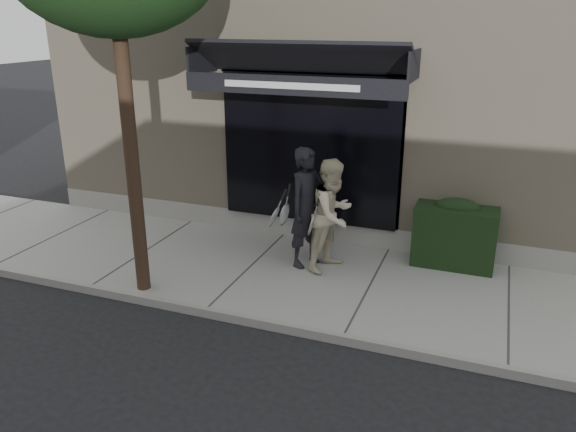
% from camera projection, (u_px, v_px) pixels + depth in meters
% --- Properties ---
extents(ground, '(80.00, 80.00, 0.00)m').
position_uv_depth(ground, '(370.00, 292.00, 8.65)').
color(ground, black).
rests_on(ground, ground).
extents(sidewalk, '(20.00, 3.00, 0.12)m').
position_uv_depth(sidewalk, '(370.00, 288.00, 8.63)').
color(sidewalk, gray).
rests_on(sidewalk, ground).
extents(curb, '(20.00, 0.10, 0.14)m').
position_uv_depth(curb, '(343.00, 339.00, 7.26)').
color(curb, gray).
rests_on(curb, ground).
extents(building_facade, '(14.30, 8.04, 5.64)m').
position_uv_depth(building_facade, '(427.00, 79.00, 12.10)').
color(building_facade, '#BEAD91').
rests_on(building_facade, ground).
extents(hedge, '(1.30, 0.70, 1.14)m').
position_uv_depth(hedge, '(455.00, 234.00, 9.17)').
color(hedge, black).
rests_on(hedge, sidewalk).
extents(pedestrian_front, '(0.87, 1.00, 1.97)m').
position_uv_depth(pedestrian_front, '(307.00, 208.00, 9.02)').
color(pedestrian_front, black).
rests_on(pedestrian_front, sidewalk).
extents(pedestrian_back, '(0.95, 1.07, 1.82)m').
position_uv_depth(pedestrian_back, '(333.00, 215.00, 8.92)').
color(pedestrian_back, beige).
rests_on(pedestrian_back, sidewalk).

